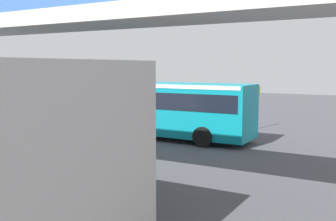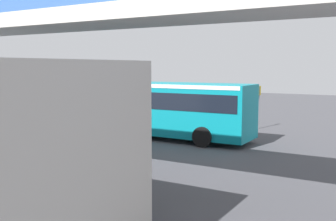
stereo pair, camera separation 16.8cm
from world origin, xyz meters
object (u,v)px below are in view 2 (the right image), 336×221
object	(u,v)px
bicycle_red	(9,128)
city_bus	(154,105)
bicycle_blue	(17,122)
pedestrian	(220,116)
traffic_sign	(259,100)

from	to	relation	value
bicycle_red	city_bus	bearing A→B (deg)	-155.84
bicycle_blue	pedestrian	xyz separation A→B (m)	(-12.00, -6.18, 0.51)
bicycle_blue	traffic_sign	bearing A→B (deg)	-151.11
bicycle_blue	bicycle_red	bearing A→B (deg)	131.42
pedestrian	traffic_sign	bearing A→B (deg)	-142.64
bicycle_red	traffic_sign	xyz separation A→B (m)	(-12.38, -9.64, 1.52)
bicycle_red	pedestrian	world-z (taller)	pedestrian
city_bus	bicycle_blue	xyz separation A→B (m)	(9.77, 1.75, -1.51)
bicycle_blue	traffic_sign	distance (m)	16.11
city_bus	bicycle_red	xyz separation A→B (m)	(8.11, 3.64, -1.51)
pedestrian	bicycle_blue	bearing A→B (deg)	27.28
traffic_sign	city_bus	bearing A→B (deg)	54.56
bicycle_blue	traffic_sign	xyz separation A→B (m)	(-14.05, -7.75, 1.52)
bicycle_blue	pedestrian	distance (m)	13.51
city_bus	pedestrian	distance (m)	5.06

